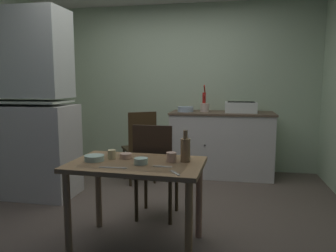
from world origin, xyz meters
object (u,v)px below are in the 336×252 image
object	(u,v)px
dining_table	(137,175)
mug_tall	(171,157)
sink_basin	(241,107)
chair_by_counter	(140,145)
serving_bowl_wide	(126,156)
glass_bottle	(185,149)
chair_far_side	(155,170)
mixing_bowl_counter	(186,109)
hand_pump	(204,100)
hutch_cabinet	(28,111)

from	to	relation	value
dining_table	mug_tall	bearing A→B (deg)	13.91
sink_basin	chair_by_counter	size ratio (longest dim) A/B	0.45
chair_by_counter	serving_bowl_wide	world-z (taller)	chair_by_counter
dining_table	mug_tall	distance (m)	0.32
dining_table	glass_bottle	xyz separation A→B (m)	(0.39, 0.09, 0.21)
chair_by_counter	glass_bottle	xyz separation A→B (m)	(0.83, -1.59, 0.31)
serving_bowl_wide	mug_tall	world-z (taller)	mug_tall
dining_table	chair_far_side	bearing A→B (deg)	87.60
chair_far_side	mixing_bowl_counter	bearing A→B (deg)	87.47
sink_basin	mixing_bowl_counter	size ratio (longest dim) A/B	1.91
sink_basin	mug_tall	world-z (taller)	sink_basin
mug_tall	mixing_bowl_counter	bearing A→B (deg)	94.74
mixing_bowl_counter	dining_table	distance (m)	2.24
hand_pump	mixing_bowl_counter	distance (m)	0.31
sink_basin	serving_bowl_wide	xyz separation A→B (m)	(-1.02, -2.15, -0.27)
dining_table	chair_by_counter	bearing A→B (deg)	104.84
hutch_cabinet	chair_by_counter	world-z (taller)	hutch_cabinet
hutch_cabinet	serving_bowl_wide	xyz separation A→B (m)	(1.49, -0.87, -0.28)
mixing_bowl_counter	glass_bottle	bearing A→B (deg)	-82.22
sink_basin	mixing_bowl_counter	world-z (taller)	sink_basin
hutch_cabinet	sink_basin	world-z (taller)	hutch_cabinet
sink_basin	hand_pump	world-z (taller)	hand_pump
hand_pump	chair_far_side	distance (m)	1.87
dining_table	serving_bowl_wide	world-z (taller)	serving_bowl_wide
hand_pump	serving_bowl_wide	size ratio (longest dim) A/B	3.86
chair_far_side	serving_bowl_wide	world-z (taller)	chair_far_side
dining_table	chair_far_side	world-z (taller)	chair_far_side
hutch_cabinet	mug_tall	xyz separation A→B (m)	(1.89, -0.91, -0.27)
dining_table	sink_basin	bearing A→B (deg)	68.58
chair_by_counter	glass_bottle	size ratio (longest dim) A/B	3.77
mug_tall	hutch_cabinet	bearing A→B (deg)	154.38
hand_pump	dining_table	size ratio (longest dim) A/B	0.35
mug_tall	glass_bottle	world-z (taller)	glass_bottle
serving_bowl_wide	sink_basin	bearing A→B (deg)	64.75
chair_by_counter	serving_bowl_wide	distance (m)	1.62
hand_pump	dining_table	world-z (taller)	hand_pump
chair_far_side	chair_by_counter	world-z (taller)	chair_by_counter
hutch_cabinet	chair_far_side	distance (m)	1.77
hutch_cabinet	chair_far_side	bearing A→B (deg)	-14.10
dining_table	serving_bowl_wide	bearing A→B (deg)	139.36
dining_table	chair_far_side	xyz separation A→B (m)	(0.02, 0.56, -0.11)
mixing_bowl_counter	dining_table	xyz separation A→B (m)	(-0.10, -2.21, -0.36)
sink_basin	dining_table	bearing A→B (deg)	-111.42
sink_basin	glass_bottle	xyz separation A→B (m)	(-0.50, -2.17, -0.19)
sink_basin	serving_bowl_wide	bearing A→B (deg)	-115.25
chair_far_side	serving_bowl_wide	distance (m)	0.53
hand_pump	mixing_bowl_counter	xyz separation A→B (m)	(-0.26, -0.10, -0.13)
hutch_cabinet	chair_by_counter	distance (m)	1.46
sink_basin	chair_by_counter	world-z (taller)	sink_basin
glass_bottle	mixing_bowl_counter	bearing A→B (deg)	97.78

